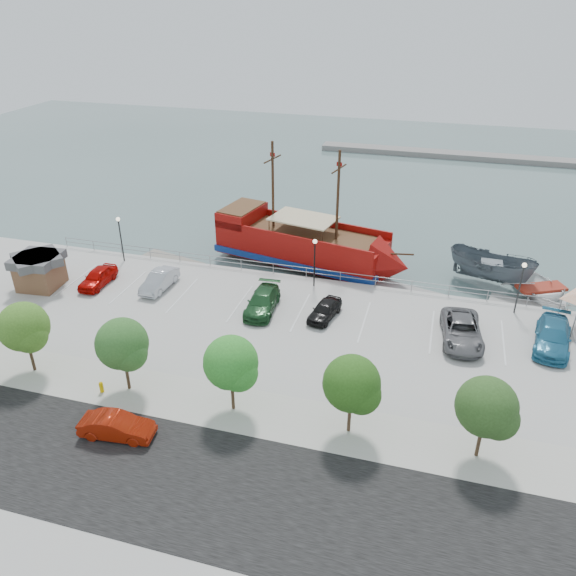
# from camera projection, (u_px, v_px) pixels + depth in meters

# --- Properties ---
(ground) EXTENTS (160.00, 160.00, 0.00)m
(ground) POSITION_uv_depth(u_px,v_px,m) (293.00, 337.00, 42.41)
(ground) COLOR #4C6360
(street) EXTENTS (100.00, 8.00, 0.04)m
(street) POSITION_uv_depth(u_px,v_px,m) (210.00, 488.00, 28.40)
(street) COLOR black
(street) RESTS_ON land_slab
(sidewalk) EXTENTS (100.00, 4.00, 0.05)m
(sidewalk) POSITION_uv_depth(u_px,v_px,m) (249.00, 411.00, 33.47)
(sidewalk) COLOR #B3B1A4
(sidewalk) RESTS_ON land_slab
(seawall_railing) EXTENTS (50.00, 0.06, 1.00)m
(seawall_railing) POSITION_uv_depth(u_px,v_px,m) (318.00, 274.00, 48.28)
(seawall_railing) COLOR gray
(seawall_railing) RESTS_ON land_slab
(far_shore) EXTENTS (40.00, 3.00, 0.80)m
(far_shore) POSITION_uv_depth(u_px,v_px,m) (451.00, 155.00, 86.34)
(far_shore) COLOR gray
(far_shore) RESTS_ON ground
(pirate_ship) EXTENTS (19.07, 8.73, 11.83)m
(pirate_ship) POSITION_uv_depth(u_px,v_px,m) (314.00, 248.00, 51.97)
(pirate_ship) COLOR maroon
(pirate_ship) RESTS_ON ground
(patrol_boat) EXTENTS (8.15, 5.49, 2.95)m
(patrol_boat) POSITION_uv_depth(u_px,v_px,m) (491.00, 270.00, 49.03)
(patrol_boat) COLOR #4F5860
(patrol_boat) RESTS_ON ground
(speedboat) EXTENTS (7.18, 8.01, 1.37)m
(speedboat) POSITION_uv_depth(u_px,v_px,m) (540.00, 292.00, 47.16)
(speedboat) COLOR white
(speedboat) RESTS_ON ground
(dock_west) EXTENTS (6.74, 3.48, 0.37)m
(dock_west) POSITION_uv_depth(u_px,v_px,m) (173.00, 261.00, 53.59)
(dock_west) COLOR gray
(dock_west) RESTS_ON ground
(dock_mid) EXTENTS (6.72, 3.50, 0.37)m
(dock_mid) POSITION_uv_depth(u_px,v_px,m) (404.00, 291.00, 48.33)
(dock_mid) COLOR gray
(dock_mid) RESTS_ON ground
(dock_east) EXTENTS (6.41, 3.00, 0.35)m
(dock_east) POSITION_uv_depth(u_px,v_px,m) (528.00, 307.00, 45.92)
(dock_east) COLOR #989692
(dock_east) RESTS_ON ground
(shed) EXTENTS (3.75, 3.75, 2.86)m
(shed) POSITION_uv_depth(u_px,v_px,m) (39.00, 270.00, 46.67)
(shed) COLOR brown
(shed) RESTS_ON land_slab
(street_sedan) EXTENTS (4.35, 1.92, 1.39)m
(street_sedan) POSITION_uv_depth(u_px,v_px,m) (117.00, 426.00, 31.35)
(street_sedan) COLOR #9A1C08
(street_sedan) RESTS_ON street
(fire_hydrant) EXTENTS (0.27, 0.27, 0.79)m
(fire_hydrant) POSITION_uv_depth(u_px,v_px,m) (101.00, 387.00, 34.87)
(fire_hydrant) COLOR #DBAA00
(fire_hydrant) RESTS_ON sidewalk
(lamp_post_left) EXTENTS (0.36, 0.36, 4.28)m
(lamp_post_left) POSITION_uv_depth(u_px,v_px,m) (120.00, 231.00, 50.36)
(lamp_post_left) COLOR black
(lamp_post_left) RESTS_ON land_slab
(lamp_post_mid) EXTENTS (0.36, 0.36, 4.28)m
(lamp_post_mid) POSITION_uv_depth(u_px,v_px,m) (315.00, 254.00, 46.04)
(lamp_post_mid) COLOR black
(lamp_post_mid) RESTS_ON land_slab
(lamp_post_right) EXTENTS (0.36, 0.36, 4.28)m
(lamp_post_right) POSITION_uv_depth(u_px,v_px,m) (521.00, 279.00, 42.19)
(lamp_post_right) COLOR black
(lamp_post_right) RESTS_ON land_slab
(tree_b) EXTENTS (3.30, 3.20, 5.00)m
(tree_b) POSITION_uv_depth(u_px,v_px,m) (25.00, 329.00, 35.42)
(tree_b) COLOR #473321
(tree_b) RESTS_ON sidewalk
(tree_c) EXTENTS (3.30, 3.20, 5.00)m
(tree_c) POSITION_uv_depth(u_px,v_px,m) (124.00, 346.00, 33.74)
(tree_c) COLOR #473321
(tree_c) RESTS_ON sidewalk
(tree_d) EXTENTS (3.30, 3.20, 5.00)m
(tree_d) POSITION_uv_depth(u_px,v_px,m) (233.00, 365.00, 32.05)
(tree_d) COLOR #473321
(tree_d) RESTS_ON sidewalk
(tree_e) EXTENTS (3.30, 3.20, 5.00)m
(tree_e) POSITION_uv_depth(u_px,v_px,m) (354.00, 386.00, 30.37)
(tree_e) COLOR #473321
(tree_e) RESTS_ON sidewalk
(tree_f) EXTENTS (3.30, 3.20, 5.00)m
(tree_f) POSITION_uv_depth(u_px,v_px,m) (489.00, 410.00, 28.69)
(tree_f) COLOR #473321
(tree_f) RESTS_ON sidewalk
(parked_car_a) EXTENTS (1.74, 4.27, 1.45)m
(parked_car_a) POSITION_uv_depth(u_px,v_px,m) (98.00, 277.00, 47.31)
(parked_car_a) COLOR #B90803
(parked_car_a) RESTS_ON land_slab
(parked_car_b) EXTENTS (1.73, 4.50, 1.46)m
(parked_car_b) POSITION_uv_depth(u_px,v_px,m) (159.00, 281.00, 46.73)
(parked_car_b) COLOR #ACB0BA
(parked_car_b) RESTS_ON land_slab
(parked_car_d) EXTENTS (2.43, 5.29, 1.50)m
(parked_car_d) POSITION_uv_depth(u_px,v_px,m) (262.00, 302.00, 43.58)
(parked_car_d) COLOR #1D4D25
(parked_car_d) RESTS_ON land_slab
(parked_car_e) EXTENTS (2.34, 4.16, 1.34)m
(parked_car_e) POSITION_uv_depth(u_px,v_px,m) (325.00, 310.00, 42.65)
(parked_car_e) COLOR black
(parked_car_e) RESTS_ON land_slab
(parked_car_g) EXTENTS (3.24, 6.08, 1.62)m
(parked_car_g) POSITION_uv_depth(u_px,v_px,m) (462.00, 331.00, 39.80)
(parked_car_g) COLOR slate
(parked_car_g) RESTS_ON land_slab
(parked_car_h) EXTENTS (3.19, 5.99, 1.65)m
(parked_car_h) POSITION_uv_depth(u_px,v_px,m) (553.00, 336.00, 39.14)
(parked_car_h) COLOR teal
(parked_car_h) RESTS_ON land_slab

